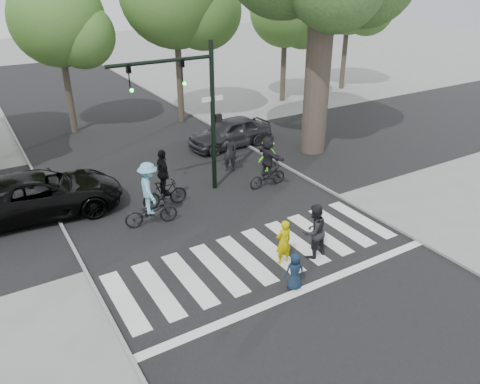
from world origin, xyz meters
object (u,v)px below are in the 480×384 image
at_px(traffic_signal, 193,99).
at_px(pedestrian_woman, 284,242).
at_px(cyclist_left, 150,199).
at_px(cyclist_mid, 164,184).
at_px(car_suv, 41,194).
at_px(car_grey, 230,132).
at_px(pedestrian_adult, 314,231).
at_px(pedestrian_child, 295,271).
at_px(cyclist_right, 268,164).

bearing_deg(traffic_signal, pedestrian_woman, -89.56).
height_order(cyclist_left, cyclist_mid, cyclist_left).
height_order(traffic_signal, car_suv, traffic_signal).
distance_m(car_suv, car_grey, 10.06).
xyz_separation_m(pedestrian_woman, cyclist_mid, (-1.63, 5.49, 0.20)).
distance_m(pedestrian_woman, cyclist_mid, 5.72).
height_order(traffic_signal, pedestrian_adult, traffic_signal).
relative_size(pedestrian_woman, cyclist_mid, 0.65).
distance_m(pedestrian_woman, car_grey, 10.73).
bearing_deg(cyclist_mid, pedestrian_woman, -73.49).
xyz_separation_m(pedestrian_child, cyclist_right, (3.26, 6.16, 0.42)).
bearing_deg(pedestrian_woman, car_grey, -109.57).
distance_m(traffic_signal, car_grey, 6.47).
xyz_separation_m(pedestrian_child, car_grey, (4.39, 11.21, 0.18)).
height_order(cyclist_mid, car_suv, cyclist_mid).
relative_size(cyclist_mid, car_grey, 0.52).
bearing_deg(pedestrian_child, traffic_signal, -75.64).
distance_m(traffic_signal, cyclist_right, 4.17).
distance_m(cyclist_left, cyclist_mid, 1.47).
height_order(traffic_signal, car_grey, traffic_signal).
height_order(pedestrian_woman, pedestrian_child, pedestrian_woman).
bearing_deg(pedestrian_adult, traffic_signal, -86.28).
bearing_deg(cyclist_mid, cyclist_left, -132.33).
xyz_separation_m(cyclist_mid, cyclist_right, (4.40, -0.54, 0.04)).
distance_m(traffic_signal, cyclist_left, 4.15).
bearing_deg(traffic_signal, cyclist_right, -19.65).
xyz_separation_m(traffic_signal, car_suv, (-5.73, 1.32, -3.09)).
xyz_separation_m(pedestrian_child, car_suv, (-5.29, 8.48, 0.24)).
bearing_deg(cyclist_mid, cyclist_right, -7.03).
height_order(cyclist_right, car_suv, cyclist_right).
bearing_deg(pedestrian_adult, cyclist_right, -115.05).
bearing_deg(cyclist_left, pedestrian_child, -69.26).
bearing_deg(cyclist_right, cyclist_mid, 172.97).
xyz_separation_m(pedestrian_woman, cyclist_left, (-2.61, 4.40, 0.29)).
bearing_deg(car_grey, pedestrian_child, -24.72).
relative_size(cyclist_left, cyclist_right, 1.07).
xyz_separation_m(pedestrian_child, pedestrian_adult, (1.52, 1.03, 0.33)).
distance_m(traffic_signal, pedestrian_adult, 6.91).
relative_size(pedestrian_adult, car_suv, 0.31).
relative_size(pedestrian_child, car_suv, 0.20).
distance_m(cyclist_right, car_grey, 5.18).
relative_size(pedestrian_adult, cyclist_right, 0.82).
distance_m(traffic_signal, car_suv, 6.64).
distance_m(pedestrian_adult, car_grey, 10.58).
xyz_separation_m(cyclist_mid, car_suv, (-4.15, 1.78, -0.14)).
bearing_deg(cyclist_left, car_suv, 137.89).
bearing_deg(cyclist_right, pedestrian_child, -117.93).
bearing_deg(car_suv, cyclist_left, -126.15).
bearing_deg(cyclist_right, traffic_signal, 160.35).
bearing_deg(pedestrian_adult, car_grey, -111.98).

